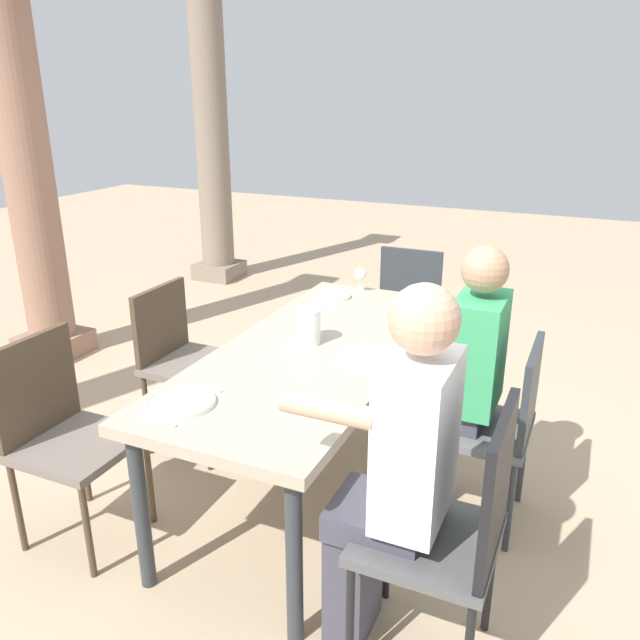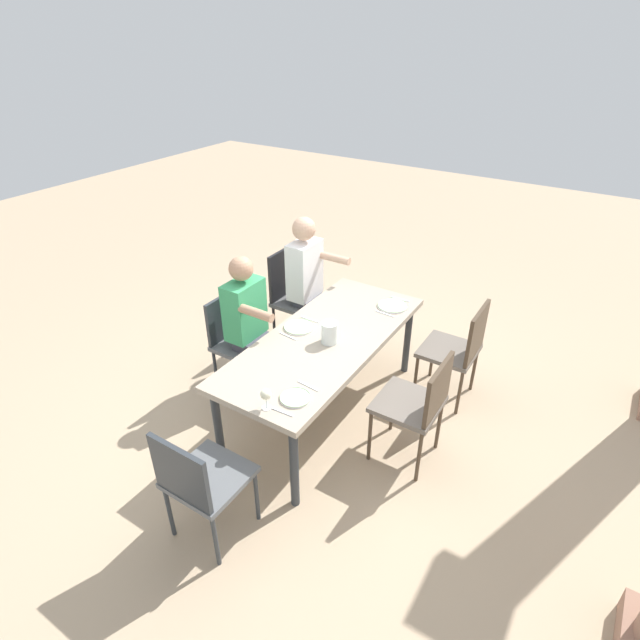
% 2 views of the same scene
% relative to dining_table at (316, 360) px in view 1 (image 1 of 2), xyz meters
% --- Properties ---
extents(ground_plane, '(16.00, 16.00, 0.00)m').
position_rel_dining_table_xyz_m(ground_plane, '(0.00, 0.00, -0.67)').
color(ground_plane, tan).
extents(dining_table, '(1.94, 0.81, 0.74)m').
position_rel_dining_table_xyz_m(dining_table, '(0.00, 0.00, 0.00)').
color(dining_table, tan).
rests_on(dining_table, ground).
extents(chair_west_north, '(0.44, 0.44, 0.90)m').
position_rel_dining_table_xyz_m(chair_west_north, '(-0.76, 0.83, -0.15)').
color(chair_west_north, '#6A6158').
rests_on(chair_west_north, ground).
extents(chair_west_south, '(0.44, 0.44, 0.97)m').
position_rel_dining_table_xyz_m(chair_west_south, '(-0.76, -0.83, -0.11)').
color(chair_west_south, '#4F4F50').
rests_on(chair_west_south, ground).
extents(chair_mid_north, '(0.44, 0.44, 0.88)m').
position_rel_dining_table_xyz_m(chair_mid_north, '(0.08, 0.82, -0.14)').
color(chair_mid_north, '#6A6158').
rests_on(chair_mid_north, ground).
extents(chair_mid_south, '(0.44, 0.44, 0.86)m').
position_rel_dining_table_xyz_m(chair_mid_south, '(0.08, -0.82, -0.16)').
color(chair_mid_south, '#5B5E61').
rests_on(chair_mid_south, ground).
extents(chair_head_east, '(0.44, 0.44, 0.86)m').
position_rel_dining_table_xyz_m(chair_head_east, '(1.39, 0.00, -0.16)').
color(chair_head_east, '#5B5E61').
rests_on(chair_head_east, ground).
extents(diner_woman_green, '(0.35, 0.50, 1.33)m').
position_rel_dining_table_xyz_m(diner_woman_green, '(-0.76, -0.63, 0.05)').
color(diner_woman_green, '#3F3F4C').
rests_on(diner_woman_green, ground).
extents(diner_man_white, '(0.35, 0.49, 1.26)m').
position_rel_dining_table_xyz_m(diner_man_white, '(0.08, -0.65, 0.00)').
color(diner_man_white, '#3F3F4C').
rests_on(diner_man_white, ground).
extents(stone_column_centre, '(0.42, 0.42, 2.99)m').
position_rel_dining_table_xyz_m(stone_column_centre, '(0.70, 2.46, 0.80)').
color(stone_column_centre, '#936B56').
rests_on(stone_column_centre, ground).
extents(stone_column_far, '(0.42, 0.42, 2.93)m').
position_rel_dining_table_xyz_m(stone_column_far, '(2.93, 2.46, 0.77)').
color(stone_column_far, gray).
rests_on(stone_column_far, ground).
extents(plate_0, '(0.26, 0.26, 0.02)m').
position_rel_dining_table_xyz_m(plate_0, '(-0.72, 0.23, 0.08)').
color(plate_0, white).
rests_on(plate_0, dining_table).
extents(fork_0, '(0.02, 0.17, 0.01)m').
position_rel_dining_table_xyz_m(fork_0, '(-0.87, 0.23, 0.07)').
color(fork_0, silver).
rests_on(fork_0, dining_table).
extents(spoon_0, '(0.02, 0.17, 0.01)m').
position_rel_dining_table_xyz_m(spoon_0, '(-0.57, 0.23, 0.07)').
color(spoon_0, silver).
rests_on(spoon_0, dining_table).
extents(plate_1, '(0.24, 0.24, 0.02)m').
position_rel_dining_table_xyz_m(plate_1, '(-0.01, -0.24, 0.08)').
color(plate_1, white).
rests_on(plate_1, dining_table).
extents(fork_1, '(0.02, 0.17, 0.01)m').
position_rel_dining_table_xyz_m(fork_1, '(-0.16, -0.24, 0.07)').
color(fork_1, silver).
rests_on(fork_1, dining_table).
extents(spoon_1, '(0.03, 0.17, 0.01)m').
position_rel_dining_table_xyz_m(spoon_1, '(0.14, -0.24, 0.07)').
color(spoon_1, silver).
rests_on(spoon_1, dining_table).
extents(plate_2, '(0.20, 0.20, 0.02)m').
position_rel_dining_table_xyz_m(plate_2, '(0.71, 0.22, 0.08)').
color(plate_2, white).
rests_on(plate_2, dining_table).
extents(wine_glass_2, '(0.07, 0.07, 0.14)m').
position_rel_dining_table_xyz_m(wine_glass_2, '(0.88, 0.12, 0.17)').
color(wine_glass_2, white).
rests_on(wine_glass_2, dining_table).
extents(fork_2, '(0.03, 0.17, 0.01)m').
position_rel_dining_table_xyz_m(fork_2, '(0.56, 0.22, 0.07)').
color(fork_2, silver).
rests_on(fork_2, dining_table).
extents(spoon_2, '(0.03, 0.17, 0.01)m').
position_rel_dining_table_xyz_m(spoon_2, '(0.86, 0.22, 0.07)').
color(spoon_2, silver).
rests_on(spoon_2, dining_table).
extents(water_pitcher, '(0.13, 0.13, 0.17)m').
position_rel_dining_table_xyz_m(water_pitcher, '(0.03, 0.06, 0.14)').
color(water_pitcher, white).
rests_on(water_pitcher, dining_table).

